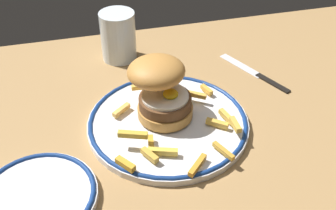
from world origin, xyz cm
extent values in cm
cube|color=#9F7849|center=(0.00, 0.00, -2.00)|extent=(123.60, 82.34, 4.00)
cylinder|color=silver|center=(-2.56, 4.98, 0.60)|extent=(27.78, 27.78, 1.20)
torus|color=navy|center=(-2.56, 4.98, 1.20)|extent=(27.38, 27.38, 0.80)
cylinder|color=#BB823B|center=(-2.73, 6.21, 2.50)|extent=(9.54, 9.54, 1.80)
cylinder|color=brown|center=(-2.73, 6.21, 4.37)|extent=(8.98, 8.98, 1.94)
cylinder|color=white|center=(-2.73, 6.21, 5.59)|extent=(7.93, 7.93, 0.50)
ellipsoid|color=yellow|center=(-1.94, 5.71, 6.26)|extent=(2.60, 2.60, 1.40)
ellipsoid|color=#BC7F3B|center=(-3.74, 8.27, 9.40)|extent=(12.89, 13.02, 5.04)
cube|color=gold|center=(6.43, 10.92, 2.01)|extent=(1.70, 3.01, 0.81)
cube|color=gold|center=(3.29, 9.07, 2.82)|extent=(4.33, 3.29, 0.81)
cube|color=orange|center=(-1.16, -7.05, 2.01)|extent=(3.88, 3.87, 0.82)
cube|color=gold|center=(-4.45, 15.91, 2.07)|extent=(1.63, 3.06, 0.95)
cube|color=gold|center=(-1.79, 13.27, 1.97)|extent=(3.60, 2.48, 0.73)
cube|color=gold|center=(-5.81, 12.68, 3.60)|extent=(3.14, 0.96, 0.80)
cube|color=gold|center=(-9.51, 0.23, 3.89)|extent=(4.71, 2.49, 0.92)
cube|color=#EBB251|center=(-9.97, 8.89, 2.01)|extent=(3.50, 3.05, 0.82)
cube|color=gold|center=(-11.54, -4.22, 2.10)|extent=(2.86, 3.40, 0.99)
cube|color=gold|center=(7.22, 2.33, 2.03)|extent=(1.78, 4.29, 0.87)
cube|color=gold|center=(-6.86, -0.81, 2.03)|extent=(1.40, 3.55, 0.87)
cube|color=gold|center=(4.99, 1.24, 2.04)|extent=(3.58, 3.04, 0.89)
cube|color=gold|center=(-5.49, -2.98, 2.06)|extent=(4.76, 2.39, 0.91)
cube|color=gold|center=(7.33, -0.76, 2.94)|extent=(0.93, 3.44, 0.90)
cube|color=gold|center=(3.71, -5.14, 1.97)|extent=(2.39, 4.30, 0.74)
cube|color=gold|center=(-7.61, -3.27, 2.07)|extent=(2.38, 3.37, 0.93)
cylinder|color=silver|center=(-6.94, 29.71, 5.22)|extent=(7.38, 7.38, 10.44)
cylinder|color=silver|center=(-6.94, 29.71, 3.57)|extent=(6.79, 6.79, 7.14)
cylinder|color=silver|center=(-24.58, -6.17, 0.60)|extent=(17.11, 17.11, 1.20)
torus|color=navy|center=(-24.58, -6.17, 1.20)|extent=(16.71, 16.71, 0.80)
cube|color=black|center=(20.77, 12.11, 0.30)|extent=(4.40, 7.78, 0.70)
cube|color=silver|center=(17.26, 19.85, 0.20)|extent=(6.18, 10.76, 0.24)
camera|label=1|loc=(-16.22, -47.40, 46.72)|focal=43.93mm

